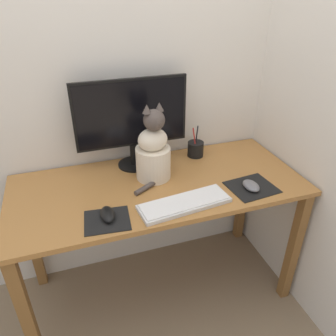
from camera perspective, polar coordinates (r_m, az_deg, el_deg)
ground_plane at (r=2.10m, az=-1.34°, el=-20.03°), size 12.00×12.00×0.00m
wall_back at (r=1.71m, az=-5.41°, el=17.83°), size 7.00×0.04×2.50m
wall_side_right at (r=1.75m, az=22.94°, el=15.95°), size 0.04×7.00×2.50m
desk at (r=1.66m, az=-1.61°, el=-5.70°), size 1.42×0.62×0.74m
monitor at (r=1.65m, az=-6.37°, el=8.64°), size 0.57×0.17×0.46m
keyboard at (r=1.45m, az=2.89°, el=-6.13°), size 0.42×0.18×0.02m
mousepad_left at (r=1.39m, az=-10.56°, el=-8.94°), size 0.20×0.18×0.00m
mousepad_right at (r=1.62m, az=14.37°, el=-3.26°), size 0.23×0.21×0.00m
computer_mouse_left at (r=1.39m, az=-10.49°, el=-7.91°), size 0.06×0.11×0.03m
computer_mouse_right at (r=1.60m, az=14.27°, el=-3.00°), size 0.07×0.10×0.03m
cat at (r=1.58m, az=-2.60°, el=2.88°), size 0.23×0.24×0.39m
pen_cup at (r=1.84m, az=4.82°, el=3.35°), size 0.09×0.09×0.17m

